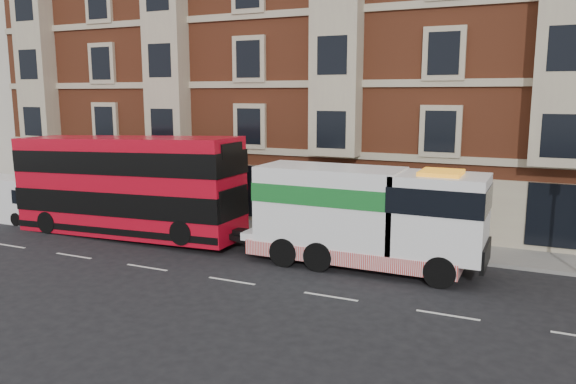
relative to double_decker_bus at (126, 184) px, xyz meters
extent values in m
plane|color=black|center=(8.17, -3.78, -2.61)|extent=(120.00, 120.00, 0.00)
cube|color=slate|center=(8.17, 3.72, -2.54)|extent=(90.00, 3.00, 0.15)
cube|color=brown|center=(8.67, 11.22, 6.39)|extent=(45.00, 12.00, 18.00)
cylinder|color=black|center=(2.17, 2.42, -0.46)|extent=(0.14, 0.14, 4.00)
cube|color=black|center=(2.17, 2.42, 1.64)|extent=(0.35, 0.15, 0.50)
cube|color=red|center=(0.00, 0.00, -0.07)|extent=(12.13, 2.71, 4.77)
cube|color=black|center=(0.00, 0.00, -0.77)|extent=(12.17, 2.77, 1.14)
cube|color=black|center=(0.00, 0.00, 1.18)|extent=(12.17, 2.77, 1.08)
cylinder|color=black|center=(-4.12, -1.22, -2.05)|extent=(1.13, 0.35, 1.13)
cylinder|color=black|center=(-4.12, 1.22, -2.05)|extent=(1.13, 0.35, 1.13)
cylinder|color=black|center=(4.12, -1.22, -1.72)|extent=(1.13, 0.35, 1.13)
cylinder|color=black|center=(4.12, 1.22, -1.72)|extent=(1.13, 0.35, 1.13)
cube|color=white|center=(12.00, 0.00, -1.58)|extent=(9.75, 2.49, 0.33)
cube|color=white|center=(15.14, 0.00, -0.17)|extent=(3.47, 2.71, 3.14)
cube|color=white|center=(10.70, 0.00, -0.12)|extent=(5.85, 2.71, 3.14)
cube|color=#19722A|center=(10.70, 0.00, 0.42)|extent=(5.90, 2.75, 0.76)
cube|color=red|center=(11.78, 0.00, -1.96)|extent=(8.67, 2.77, 0.60)
cylinder|color=black|center=(15.47, -1.22, -2.02)|extent=(1.19, 0.38, 1.19)
cylinder|color=black|center=(15.47, 1.22, -2.02)|extent=(1.19, 0.38, 1.19)
cylinder|color=black|center=(10.70, -1.22, -2.02)|extent=(1.19, 0.43, 1.19)
cylinder|color=black|center=(10.70, 1.22, -2.02)|extent=(1.19, 0.43, 1.19)
cylinder|color=black|center=(9.18, -1.22, -2.02)|extent=(1.19, 0.43, 1.19)
cylinder|color=black|center=(9.18, 1.22, -2.02)|extent=(1.19, 0.43, 1.19)
cube|color=white|center=(-8.46, 0.14, -1.40)|extent=(4.66, 1.87, 2.42)
cylinder|color=black|center=(-9.95, 1.03, -2.26)|extent=(0.71, 0.23, 0.71)
cylinder|color=black|center=(-6.97, -0.74, -2.26)|extent=(0.71, 0.23, 0.71)
cylinder|color=black|center=(-6.96, 1.03, -2.26)|extent=(0.71, 0.23, 0.71)
imported|color=black|center=(-3.52, 2.37, -1.61)|extent=(0.67, 0.49, 1.71)
camera|label=1|loc=(18.64, -21.39, 4.39)|focal=35.00mm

